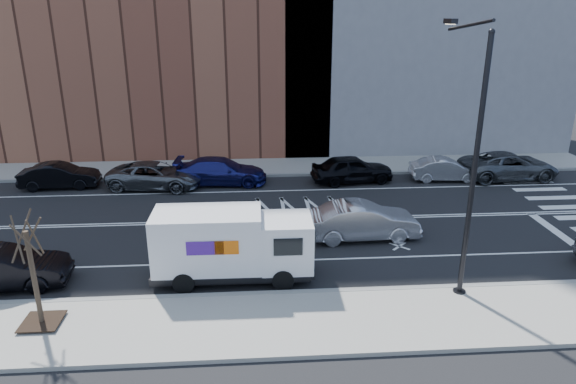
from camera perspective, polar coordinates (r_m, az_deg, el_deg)
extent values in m
plane|color=black|center=(24.81, -3.31, -3.20)|extent=(120.00, 120.00, 0.00)
cube|color=gray|center=(16.97, -2.82, -14.42)|extent=(44.00, 3.60, 0.15)
cube|color=gray|center=(33.08, -3.55, 2.77)|extent=(44.00, 3.60, 0.15)
cube|color=gray|center=(18.49, -2.96, -11.29)|extent=(44.00, 0.25, 0.17)
cube|color=gray|center=(31.36, -3.51, 1.85)|extent=(44.00, 0.25, 0.17)
cylinder|color=black|center=(17.81, 19.95, 1.85)|extent=(0.18, 0.18, 9.00)
cylinder|color=black|center=(19.51, 18.46, -10.56)|extent=(0.44, 0.44, 0.20)
sphere|color=black|center=(17.10, 21.71, 16.20)|extent=(0.20, 0.20, 0.20)
cylinder|color=black|center=(18.65, 19.51, 17.07)|extent=(0.11, 3.49, 0.48)
cube|color=black|center=(20.23, 17.62, 17.65)|extent=(0.25, 0.80, 0.18)
cube|color=#FFF2CC|center=(20.23, 17.59, 17.37)|extent=(0.18, 0.55, 0.03)
cube|color=black|center=(18.52, -25.66, -12.82)|extent=(1.20, 1.20, 0.04)
cylinder|color=#382B1E|center=(17.81, -26.37, -8.65)|extent=(0.16, 0.16, 3.20)
cylinder|color=#382B1E|center=(17.15, -26.29, -4.52)|extent=(0.06, 0.80, 1.44)
cylinder|color=#382B1E|center=(17.42, -26.54, -4.20)|extent=(0.81, 0.31, 1.19)
cylinder|color=#382B1E|center=(17.45, -27.49, -4.31)|extent=(0.58, 0.76, 1.50)
cylinder|color=#382B1E|center=(17.21, -27.86, -4.70)|extent=(0.47, 0.61, 1.37)
cylinder|color=#382B1E|center=(17.02, -27.11, -4.83)|extent=(0.72, 0.29, 1.13)
cube|color=black|center=(19.57, -6.24, -8.43)|extent=(5.80, 2.01, 0.28)
cube|color=silver|center=(19.11, -0.17, -5.58)|extent=(1.88, 2.02, 1.87)
cube|color=black|center=(19.07, 2.69, -4.74)|extent=(0.07, 1.73, 0.89)
cube|color=black|center=(18.08, 0.02, -6.13)|extent=(1.03, 0.05, 0.65)
cube|color=black|center=(19.93, -0.34, -3.62)|extent=(1.03, 0.05, 0.65)
cube|color=black|center=(19.59, 2.53, -7.98)|extent=(0.16, 1.87, 0.33)
cube|color=silver|center=(19.10, -8.90, -5.23)|extent=(3.94, 2.09, 2.15)
cube|color=#47198C|center=(18.10, -9.21, -6.20)|extent=(1.31, 0.03, 0.51)
cube|color=orange|center=(18.04, -6.83, -6.17)|extent=(0.84, 0.03, 0.51)
cube|color=#47198C|center=(20.00, -8.66, -3.62)|extent=(1.31, 0.03, 0.51)
cube|color=orange|center=(19.94, -6.52, -3.59)|extent=(0.84, 0.03, 0.51)
cylinder|color=black|center=(18.75, -0.58, -9.72)|extent=(0.79, 0.27, 0.78)
cylinder|color=black|center=(20.40, -0.85, -7.17)|extent=(0.79, 0.27, 0.78)
cylinder|color=black|center=(18.93, -11.51, -9.84)|extent=(0.79, 0.27, 0.78)
cylinder|color=black|center=(20.57, -10.84, -7.32)|extent=(0.79, 0.27, 0.78)
imported|color=black|center=(31.94, -24.04, 1.67)|extent=(4.40, 1.75, 1.42)
imported|color=#575B60|center=(30.13, -14.55, 1.80)|extent=(5.57, 3.13, 1.47)
imported|color=navy|center=(30.11, -7.45, 2.32)|extent=(5.41, 2.52, 1.53)
imported|color=black|center=(30.35, 7.13, 2.56)|extent=(4.97, 2.53, 1.62)
imported|color=#A9A9AD|center=(31.91, 17.06, 2.43)|extent=(4.17, 1.65, 1.35)
imported|color=#4B4F52|center=(33.54, 23.33, 2.71)|extent=(5.86, 2.89, 1.60)
imported|color=#B3B3B8|center=(22.87, 8.31, -3.19)|extent=(4.99, 1.93, 1.62)
imported|color=black|center=(21.36, -29.18, -7.47)|extent=(4.73, 2.05, 1.51)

